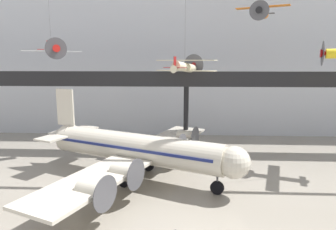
{
  "coord_description": "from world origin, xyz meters",
  "views": [
    {
      "loc": [
        -0.54,
        -17.53,
        12.56
      ],
      "look_at": [
        -1.93,
        11.2,
        7.38
      ],
      "focal_mm": 32.0,
      "sensor_mm": 36.0,
      "label": 1
    }
  ],
  "objects_px": {
    "suspended_plane_silver_racer": "(52,49)",
    "airliner_silver_main": "(134,148)",
    "suspended_plane_cream_biplane": "(185,67)",
    "suspended_plane_orange_highwing": "(263,11)"
  },
  "relations": [
    {
      "from": "airliner_silver_main",
      "to": "suspended_plane_silver_racer",
      "type": "distance_m",
      "value": 17.2
    },
    {
      "from": "airliner_silver_main",
      "to": "suspended_plane_cream_biplane",
      "type": "bearing_deg",
      "value": 75.98
    },
    {
      "from": "suspended_plane_orange_highwing",
      "to": "airliner_silver_main",
      "type": "bearing_deg",
      "value": -32.62
    },
    {
      "from": "suspended_plane_cream_biplane",
      "to": "suspended_plane_silver_racer",
      "type": "xyz_separation_m",
      "value": [
        -16.85,
        -0.01,
        2.2
      ]
    },
    {
      "from": "airliner_silver_main",
      "to": "suspended_plane_cream_biplane",
      "type": "xyz_separation_m",
      "value": [
        5.44,
        7.16,
        8.51
      ]
    },
    {
      "from": "suspended_plane_cream_biplane",
      "to": "airliner_silver_main",
      "type": "bearing_deg",
      "value": 167.08
    },
    {
      "from": "suspended_plane_orange_highwing",
      "to": "suspended_plane_silver_racer",
      "type": "xyz_separation_m",
      "value": [
        -26.9,
        -3.34,
        -4.98
      ]
    },
    {
      "from": "suspended_plane_silver_racer",
      "to": "airliner_silver_main",
      "type": "bearing_deg",
      "value": 23.38
    },
    {
      "from": "airliner_silver_main",
      "to": "suspended_plane_orange_highwing",
      "type": "relative_size",
      "value": 4.19
    },
    {
      "from": "airliner_silver_main",
      "to": "suspended_plane_cream_biplane",
      "type": "distance_m",
      "value": 12.38
    }
  ]
}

